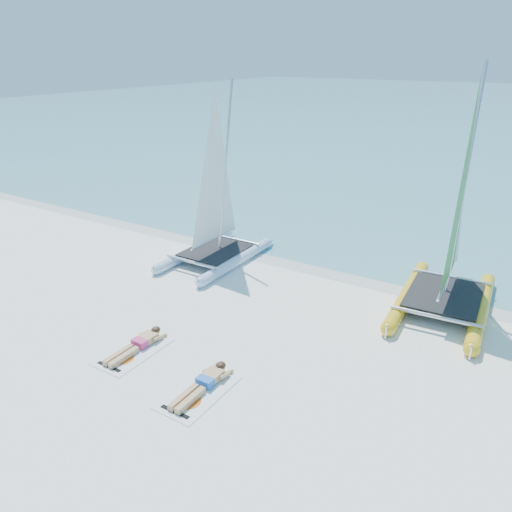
{
  "coord_description": "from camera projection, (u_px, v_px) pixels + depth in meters",
  "views": [
    {
      "loc": [
        5.29,
        -8.49,
        6.64
      ],
      "look_at": [
        -0.78,
        1.2,
        1.94
      ],
      "focal_mm": 35.0,
      "sensor_mm": 36.0,
      "label": 1
    }
  ],
  "objects": [
    {
      "name": "catamaran_yellow",
      "position": [
        456.0,
        232.0,
        13.53
      ],
      "size": [
        2.67,
        5.31,
        6.67
      ],
      "rotation": [
        0.0,
        0.0,
        0.07
      ],
      "color": "gold",
      "rests_on": "ground"
    },
    {
      "name": "sunbather_b",
      "position": [
        204.0,
        383.0,
        10.58
      ],
      "size": [
        0.37,
        1.73,
        0.26
      ],
      "color": "tan",
      "rests_on": "towel_b"
    },
    {
      "name": "sunbather_a",
      "position": [
        138.0,
        344.0,
        12.0
      ],
      "size": [
        0.37,
        1.73,
        0.26
      ],
      "color": "tan",
      "rests_on": "towel_a"
    },
    {
      "name": "catamaran_blue",
      "position": [
        216.0,
        209.0,
        16.51
      ],
      "size": [
        2.15,
        4.45,
        6.06
      ],
      "rotation": [
        0.0,
        0.0,
        0.0
      ],
      "color": "silver",
      "rests_on": "ground"
    },
    {
      "name": "ground",
      "position": [
        257.0,
        355.0,
        11.78
      ],
      "size": [
        140.0,
        140.0,
        0.0
      ],
      "primitive_type": "plane",
      "color": "white",
      "rests_on": "ground"
    },
    {
      "name": "towel_b",
      "position": [
        198.0,
        392.0,
        10.47
      ],
      "size": [
        1.0,
        1.85,
        0.02
      ],
      "primitive_type": "cube",
      "color": "white",
      "rests_on": "ground"
    },
    {
      "name": "wet_sand_strip",
      "position": [
        347.0,
        273.0,
        16.09
      ],
      "size": [
        140.0,
        1.4,
        0.01
      ],
      "primitive_type": "cube",
      "color": "beige",
      "rests_on": "ground"
    },
    {
      "name": "towel_a",
      "position": [
        133.0,
        351.0,
        11.89
      ],
      "size": [
        1.0,
        1.85,
        0.02
      ],
      "primitive_type": "cube",
      "color": "white",
      "rests_on": "ground"
    }
  ]
}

